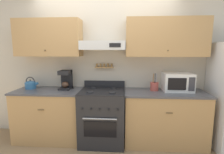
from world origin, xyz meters
The scene contains 9 objects.
ground_plane centered at (0.00, 0.00, 0.00)m, with size 16.00×16.00×0.00m, color #937551.
wall_back centered at (0.04, 0.60, 1.45)m, with size 5.20×0.46×2.55m.
counter_left centered at (-0.95, 0.32, 0.45)m, with size 1.15×0.64×0.90m.
counter_right centered at (1.05, 0.32, 0.45)m, with size 1.35×0.64×0.90m.
stove_range centered at (0.00, 0.29, 0.46)m, with size 0.75×0.70×1.02m.
tea_kettle centered at (-1.31, 0.41, 0.97)m, with size 0.24×0.19×0.21m.
coffee_maker centered at (-0.67, 0.44, 1.07)m, with size 0.19×0.25×0.33m.
microwave centered at (1.26, 0.43, 1.05)m, with size 0.48×0.40×0.31m.
utensil_crock centered at (0.88, 0.41, 0.97)m, with size 0.14×0.14×0.30m.
Camera 1 is at (0.36, -2.56, 1.60)m, focal length 28.00 mm.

